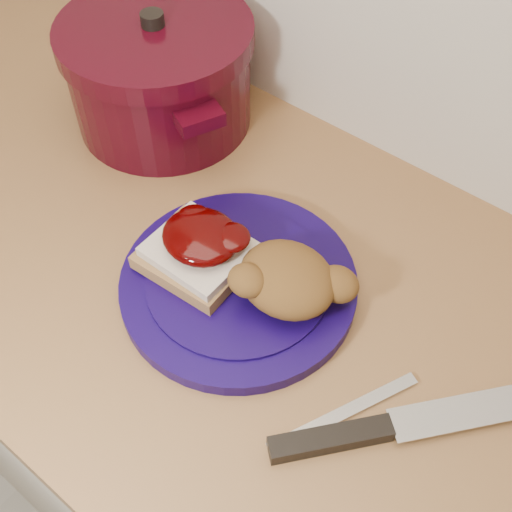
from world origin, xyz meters
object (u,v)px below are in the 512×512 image
Objects in this scene: butter_knife at (344,413)px; pepper_grinder at (173,65)px; plate at (239,284)px; dutch_oven at (160,74)px; chef_knife at (374,430)px.

pepper_grinder reaches higher than butter_knife.
dutch_oven is at bearing 148.74° from plate.
pepper_grinder is (-0.52, 0.27, 0.05)m from chef_knife.
dutch_oven reaches higher than chef_knife.
pepper_grinder is at bearing 85.38° from butter_knife.
butter_knife is 0.52m from dutch_oven.
chef_knife is 0.55m from dutch_oven.
chef_knife is 0.79× the size of dutch_oven.
butter_knife is (0.18, -0.05, -0.01)m from plate.
plate is at bearing 116.10° from chef_knife.
butter_knife is at bearing -16.27° from plate.
dutch_oven is at bearing 88.60° from butter_knife.
plate reaches higher than butter_knife.
pepper_grinder is (-0.48, 0.27, 0.05)m from butter_knife.
chef_knife is 2.38× the size of pepper_grinder.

